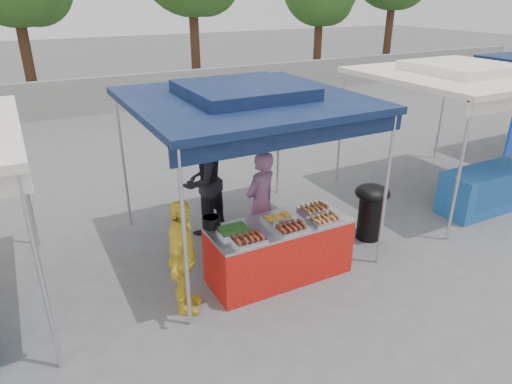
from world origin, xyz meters
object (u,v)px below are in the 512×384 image
vendor_woman (261,204)px  helper_man (202,181)px  vendor_table (279,250)px  customer_person (183,258)px  wok_burner (371,207)px  cooking_pot (211,222)px

vendor_woman → helper_man: bearing=-86.3°
vendor_table → helper_man: helper_man is taller
vendor_woman → customer_person: size_ratio=1.08×
vendor_table → vendor_woman: vendor_woman is taller
wok_burner → helper_man: bearing=145.5°
vendor_woman → helper_man: helper_man is taller
vendor_table → helper_man: bearing=103.3°
vendor_table → vendor_woman: bearing=82.8°
vendor_woman → wok_burner: bearing=144.0°
vendor_table → cooking_pot: (-0.87, 0.36, 0.50)m
customer_person → wok_burner: bearing=-53.0°
wok_burner → cooking_pot: bearing=177.2°
vendor_table → customer_person: (-1.44, -0.10, 0.34)m
wok_burner → vendor_woman: bearing=165.0°
customer_person → vendor_table: bearing=-55.4°
vendor_table → wok_burner: (1.88, 0.26, 0.14)m
wok_burner → helper_man: (-2.31, 1.54, 0.34)m
wok_burner → vendor_woman: size_ratio=0.57×
helper_man → customer_person: bearing=28.6°
vendor_woman → vendor_table: bearing=61.0°
cooking_pot → customer_person: (-0.58, -0.45, -0.15)m
vendor_table → cooking_pot: 1.06m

